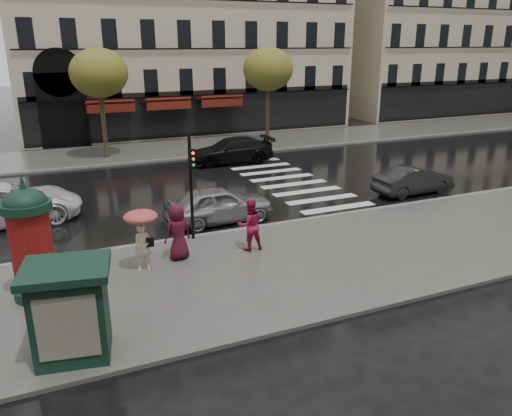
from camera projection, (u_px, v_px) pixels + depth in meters
name	position (u px, v px, depth m)	size (l,w,h in m)	color
ground	(247.00, 267.00, 16.15)	(160.00, 160.00, 0.00)	black
near_sidewalk	(253.00, 271.00, 15.70)	(90.00, 7.00, 0.12)	#474744
far_sidewalk	(136.00, 152.00, 32.67)	(90.00, 6.00, 0.12)	#474744
near_kerb	(216.00, 234.00, 18.74)	(90.00, 0.25, 0.14)	slate
far_kerb	(146.00, 162.00, 30.06)	(90.00, 0.25, 0.14)	slate
zebra_crossing	(282.00, 178.00, 26.77)	(3.60, 11.75, 0.01)	silver
tree_far_left	(99.00, 73.00, 29.43)	(3.40, 3.40, 6.64)	#38281C
tree_far_right	(268.00, 69.00, 33.58)	(3.40, 3.40, 6.64)	#38281C
woman_umbrella	(142.00, 230.00, 15.29)	(1.05, 1.05, 2.01)	beige
woman_red	(250.00, 225.00, 16.94)	(0.88, 0.68, 1.81)	#AD1542
man_burgundy	(178.00, 232.00, 16.22)	(0.91, 0.59, 1.85)	#4A0E20
morris_column	(31.00, 240.00, 13.54)	(1.32, 1.32, 3.56)	black
traffic_light	(192.00, 178.00, 17.41)	(0.25, 0.36, 3.76)	black
newsstand	(70.00, 310.00, 11.08)	(2.10, 1.86, 2.23)	black
car_silver	(219.00, 204.00, 19.98)	(1.76, 4.37, 1.49)	#A6A7AB
car_darkgrey	(413.00, 180.00, 23.79)	(1.41, 4.03, 1.33)	#232326
car_white	(7.00, 204.00, 19.85)	(2.63, 5.71, 1.59)	white
car_black	(231.00, 150.00, 29.91)	(2.08, 5.10, 1.48)	black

